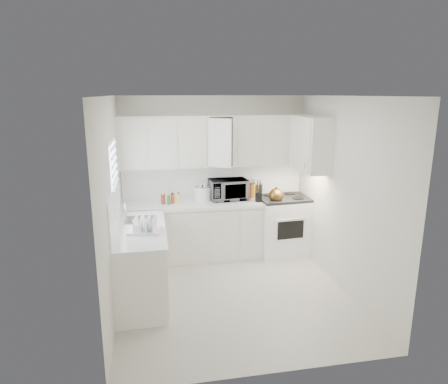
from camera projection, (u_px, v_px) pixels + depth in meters
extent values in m
plane|color=beige|center=(234.00, 294.00, 5.37)|extent=(3.20, 3.20, 0.00)
plane|color=white|center=(235.00, 96.00, 4.75)|extent=(3.20, 3.20, 0.00)
plane|color=beige|center=(214.00, 176.00, 6.59)|extent=(3.00, 0.00, 3.00)
plane|color=beige|center=(272.00, 248.00, 3.54)|extent=(3.00, 0.00, 3.00)
plane|color=beige|center=(112.00, 207.00, 4.79)|extent=(0.00, 3.20, 3.20)
plane|color=beige|center=(344.00, 196.00, 5.33)|extent=(0.00, 3.20, 3.20)
cube|color=silver|center=(193.00, 204.00, 6.31)|extent=(2.24, 0.64, 0.05)
cube|color=silver|center=(140.00, 230.00, 5.13)|extent=(0.64, 1.62, 0.05)
cube|color=silver|center=(214.00, 181.00, 6.60)|extent=(2.98, 0.02, 0.55)
cube|color=silver|center=(115.00, 209.00, 5.01)|extent=(0.02, 1.60, 0.55)
imported|color=gray|center=(228.00, 187.00, 6.46)|extent=(0.63, 0.39, 0.40)
cylinder|color=white|center=(203.00, 192.00, 6.45)|extent=(0.12, 0.12, 0.27)
cylinder|color=brown|center=(163.00, 198.00, 6.33)|extent=(0.06, 0.06, 0.13)
cylinder|color=#267231|center=(168.00, 199.00, 6.26)|extent=(0.06, 0.06, 0.13)
cylinder|color=#CC531B|center=(173.00, 198.00, 6.36)|extent=(0.06, 0.06, 0.13)
cylinder|color=yellow|center=(178.00, 199.00, 6.29)|extent=(0.06, 0.06, 0.13)
cylinder|color=#CC531B|center=(250.00, 192.00, 6.62)|extent=(0.06, 0.06, 0.19)
cylinder|color=yellow|center=(254.00, 192.00, 6.57)|extent=(0.06, 0.06, 0.19)
cylinder|color=brown|center=(256.00, 191.00, 6.64)|extent=(0.06, 0.06, 0.19)
cylinder|color=black|center=(260.00, 192.00, 6.59)|extent=(0.06, 0.06, 0.19)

